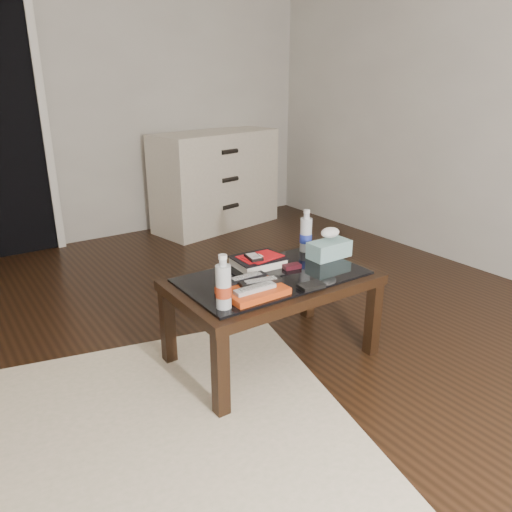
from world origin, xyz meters
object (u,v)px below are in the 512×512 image
(water_bottle_right, at_px, (306,231))
(tissue_box, at_px, (329,249))
(textbook, at_px, (258,261))
(water_bottle_left, at_px, (223,282))
(coffee_table, at_px, (273,287))
(dresser, at_px, (216,180))

(water_bottle_right, height_order, tissue_box, water_bottle_right)
(water_bottle_right, xyz_separation_m, tissue_box, (0.04, -0.15, -0.07))
(textbook, height_order, water_bottle_left, water_bottle_left)
(water_bottle_left, bearing_deg, coffee_table, 24.27)
(textbook, distance_m, tissue_box, 0.41)
(tissue_box, bearing_deg, coffee_table, -175.45)
(coffee_table, xyz_separation_m, textbook, (0.02, 0.15, 0.09))
(dresser, bearing_deg, water_bottle_right, -117.71)
(dresser, relative_size, water_bottle_left, 5.35)
(dresser, height_order, water_bottle_left, dresser)
(tissue_box, bearing_deg, water_bottle_right, 103.85)
(textbook, distance_m, water_bottle_left, 0.52)
(coffee_table, height_order, tissue_box, tissue_box)
(coffee_table, bearing_deg, water_bottle_right, 27.26)
(coffee_table, bearing_deg, dresser, 66.51)
(water_bottle_left, xyz_separation_m, tissue_box, (0.79, 0.21, -0.07))
(coffee_table, height_order, dresser, dresser)
(water_bottle_right, bearing_deg, tissue_box, -75.46)
(dresser, xyz_separation_m, textbook, (-0.96, -2.10, 0.03))
(textbook, relative_size, tissue_box, 1.09)
(dresser, height_order, water_bottle_right, dresser)
(dresser, height_order, tissue_box, dresser)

